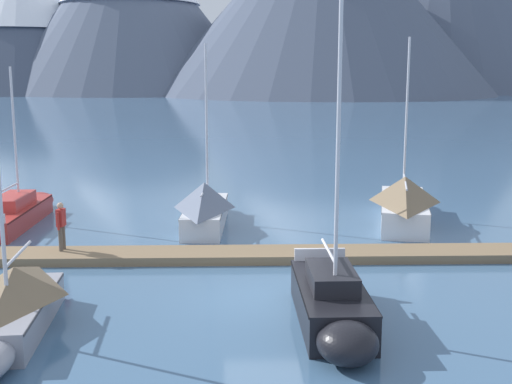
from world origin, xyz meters
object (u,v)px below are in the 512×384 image
object	(u,v)px
sailboat_mid_dock_starboard	(333,305)
sailboat_mid_dock_port	(206,205)
sailboat_second_berth	(9,308)
sailboat_far_berth	(404,200)
person_on_dock	(61,223)
sailboat_nearest_berth	(18,211)

from	to	relation	value
sailboat_mid_dock_starboard	sailboat_mid_dock_port	bearing A→B (deg)	107.13
sailboat_second_berth	sailboat_far_berth	world-z (taller)	sailboat_far_berth
sailboat_mid_dock_starboard	person_on_dock	distance (m)	10.77
sailboat_mid_dock_port	person_on_dock	distance (m)	6.67
sailboat_mid_dock_port	sailboat_far_berth	world-z (taller)	sailboat_far_berth
sailboat_nearest_berth	sailboat_mid_dock_starboard	size ratio (longest dim) A/B	0.86
sailboat_mid_dock_starboard	sailboat_far_berth	size ratio (longest dim) A/B	1.11
sailboat_nearest_berth	sailboat_far_berth	distance (m)	16.56
sailboat_second_berth	sailboat_far_berth	distance (m)	17.50
sailboat_second_berth	sailboat_mid_dock_starboard	bearing A→B (deg)	0.26
sailboat_far_berth	sailboat_second_berth	bearing A→B (deg)	-138.27
sailboat_mid_dock_port	sailboat_mid_dock_starboard	xyz separation A→B (m)	(3.48, -11.29, -0.30)
sailboat_far_berth	person_on_dock	xyz separation A→B (m)	(-13.35, -4.85, 0.28)
sailboat_second_berth	person_on_dock	size ratio (longest dim) A/B	3.88
sailboat_mid_dock_starboard	person_on_dock	xyz separation A→B (m)	(-8.36, 6.76, 0.63)
sailboat_mid_dock_port	person_on_dock	xyz separation A→B (m)	(-4.88, -4.54, 0.33)
sailboat_nearest_berth	sailboat_mid_dock_port	bearing A→B (deg)	-7.36
sailboat_second_berth	person_on_dock	bearing A→B (deg)	92.49
sailboat_nearest_berth	person_on_dock	xyz separation A→B (m)	(3.19, -5.58, 0.74)
sailboat_nearest_berth	sailboat_far_berth	world-z (taller)	sailboat_far_berth
sailboat_second_berth	sailboat_far_berth	size ratio (longest dim) A/B	0.83
sailboat_nearest_berth	sailboat_mid_dock_starboard	distance (m)	16.90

